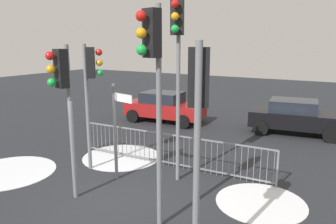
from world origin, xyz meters
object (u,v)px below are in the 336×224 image
at_px(direction_sign_post, 116,127).
at_px(traffic_light_foreground_right, 153,70).
at_px(traffic_light_mid_left, 177,50).
at_px(car_red_mid, 164,106).
at_px(traffic_light_rear_right, 63,89).
at_px(traffic_light_mid_right, 198,110).
at_px(traffic_light_foreground_left, 91,79).
at_px(car_black_near, 295,116).

bearing_deg(direction_sign_post, traffic_light_foreground_right, -22.70).
relative_size(traffic_light_mid_left, direction_sign_post, 1.83).
distance_m(traffic_light_foreground_right, car_red_mid, 9.88).
xyz_separation_m(traffic_light_rear_right, car_red_mid, (-2.17, 8.23, -2.04)).
bearing_deg(traffic_light_mid_right, traffic_light_foreground_left, 125.88).
xyz_separation_m(direction_sign_post, car_red_mid, (-2.45, 6.67, -0.79)).
relative_size(traffic_light_foreground_left, traffic_light_mid_left, 0.76).
bearing_deg(traffic_light_mid_left, direction_sign_post, 9.16).
relative_size(direction_sign_post, car_black_near, 0.70).
bearing_deg(car_red_mid, traffic_light_foreground_right, -64.68).
bearing_deg(traffic_light_mid_right, car_red_mid, 99.14).
relative_size(traffic_light_rear_right, traffic_light_mid_left, 0.76).
distance_m(traffic_light_mid_right, direction_sign_post, 4.53).
height_order(traffic_light_mid_left, car_red_mid, traffic_light_mid_left).
xyz_separation_m(traffic_light_mid_right, traffic_light_rear_right, (-3.89, 0.84, -0.06)).
height_order(traffic_light_foreground_right, traffic_light_mid_left, traffic_light_mid_left).
height_order(traffic_light_foreground_right, traffic_light_foreground_left, traffic_light_foreground_right).
bearing_deg(car_red_mid, car_black_near, 4.66).
distance_m(traffic_light_mid_right, traffic_light_rear_right, 3.98).
bearing_deg(car_red_mid, traffic_light_foreground_left, -82.86).
relative_size(traffic_light_rear_right, direction_sign_post, 1.38).
distance_m(traffic_light_foreground_right, traffic_light_mid_right, 1.63).
relative_size(traffic_light_mid_right, traffic_light_mid_left, 0.77).
height_order(traffic_light_foreground_right, traffic_light_mid_right, traffic_light_foreground_right).
bearing_deg(traffic_light_foreground_left, traffic_light_mid_right, 24.12).
bearing_deg(traffic_light_foreground_right, direction_sign_post, -18.18).
height_order(car_black_near, car_red_mid, same).
relative_size(traffic_light_mid_right, direction_sign_post, 1.41).
distance_m(traffic_light_rear_right, car_red_mid, 8.76).
relative_size(traffic_light_foreground_right, direction_sign_post, 1.66).
xyz_separation_m(traffic_light_mid_right, traffic_light_mid_left, (-2.08, 3.12, 0.82)).
xyz_separation_m(traffic_light_rear_right, car_black_near, (3.82, 9.19, -2.04)).
xyz_separation_m(traffic_light_rear_right, traffic_light_mid_left, (1.81, 2.28, 0.88)).
height_order(traffic_light_foreground_left, traffic_light_rear_right, traffic_light_foreground_left).
height_order(traffic_light_foreground_right, direction_sign_post, traffic_light_foreground_right).
distance_m(traffic_light_rear_right, direction_sign_post, 2.02).
xyz_separation_m(traffic_light_foreground_left, traffic_light_mid_right, (4.75, -2.69, 0.05)).
bearing_deg(traffic_light_mid_left, car_black_near, -122.26).
height_order(direction_sign_post, car_red_mid, direction_sign_post).
xyz_separation_m(traffic_light_mid_right, car_red_mid, (-6.06, 9.08, -2.10)).
bearing_deg(traffic_light_rear_right, traffic_light_foreground_left, -50.99).
relative_size(traffic_light_foreground_left, direction_sign_post, 1.39).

